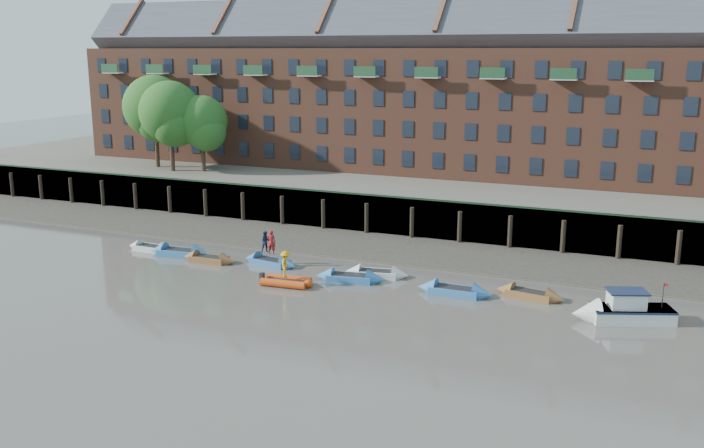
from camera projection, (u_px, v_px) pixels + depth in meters
The scene contains 20 objects.
ground at pixel (254, 322), 42.23m from camera, with size 220.00×220.00×0.00m, color #5A554E.
foreshore at pixel (372, 247), 58.31m from camera, with size 110.00×8.00×0.50m, color #3D382F.
mud_band at pixel (355, 257), 55.28m from camera, with size 110.00×1.60×0.10m, color #4C4336.
river_wall at pixel (392, 216), 61.87m from camera, with size 110.00×1.23×3.30m.
bank_terrace at pixel (439, 188), 74.04m from camera, with size 110.00×28.00×3.20m, color #5E594D.
apartment_terrace at pixel (445, 73), 72.37m from camera, with size 80.60×15.56×20.98m.
tree_cluster at pixel (170, 112), 74.52m from camera, with size 11.76×7.74×9.40m.
rowboat_0 at pixel (151, 248), 57.05m from camera, with size 4.20×1.28×1.21m.
rowboat_1 at pixel (180, 253), 55.68m from camera, with size 5.08×2.04×1.43m.
rowboat_2 at pixel (209, 259), 54.06m from camera, with size 4.31×1.39×1.24m.
rowboat_3 at pixel (270, 262), 53.26m from camera, with size 4.63×1.94×1.30m.
rowboat_4 at pixel (350, 278), 49.53m from camera, with size 4.85×2.18×1.36m.
rowboat_5 at pixel (376, 274), 50.52m from camera, with size 4.61×2.12×1.29m.
rowboat_6 at pixel (455, 291), 46.81m from camera, with size 4.85×1.45×1.40m.
rowboat_7 at pixel (530, 294), 46.23m from camera, with size 4.53×1.95×1.27m.
rib_tender at pixel (288, 282), 48.68m from camera, with size 3.46×1.87×0.59m.
motor_launch at pixel (615, 311), 42.21m from camera, with size 5.92×3.77×2.32m.
person_rower_a at pixel (271, 242), 52.79m from camera, with size 0.63×0.41×1.73m, color maroon.
person_rower_b at pixel (266, 242), 53.24m from camera, with size 0.76×0.59×1.55m, color #19233F.
person_rib_crew at pixel (285, 264), 48.42m from camera, with size 1.14×0.66×1.77m, color orange.
Camera 1 is at (20.95, -34.36, 15.02)m, focal length 38.00 mm.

